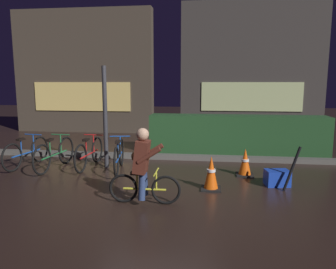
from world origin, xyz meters
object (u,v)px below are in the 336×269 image
object	(u,v)px
blue_crate	(277,178)
parked_bike_center_left	(89,153)
traffic_cone_near	(211,173)
parked_bike_center_right	(119,156)
traffic_cone_far	(245,163)
closed_umbrella	(292,169)
street_post	(105,118)
parked_bike_leftmost	(27,153)
cyclist	(143,166)
parked_bike_left_mid	(55,154)

from	to	relation	value
blue_crate	parked_bike_center_left	bearing A→B (deg)	168.42
traffic_cone_near	parked_bike_center_right	bearing A→B (deg)	153.67
traffic_cone_far	closed_umbrella	size ratio (longest dim) A/B	0.68
traffic_cone_near	blue_crate	bearing A→B (deg)	17.64
blue_crate	closed_umbrella	bearing A→B (deg)	-51.01
parked_bike_center_right	closed_umbrella	bearing A→B (deg)	-112.88
street_post	closed_umbrella	xyz separation A→B (m)	(3.87, -1.15, -0.76)
parked_bike_leftmost	closed_umbrella	xyz separation A→B (m)	(5.74, -0.99, 0.07)
traffic_cone_near	closed_umbrella	size ratio (longest dim) A/B	0.75
parked_bike_leftmost	traffic_cone_near	size ratio (longest dim) A/B	2.49
parked_bike_center_left	parked_bike_center_right	size ratio (longest dim) A/B	0.99
parked_bike_center_right	parked_bike_center_left	bearing A→B (deg)	64.16
parked_bike_leftmost	closed_umbrella	size ratio (longest dim) A/B	1.86
parked_bike_center_right	cyclist	bearing A→B (deg)	-162.50
parked_bike_center_left	cyclist	xyz separation A→B (m)	(1.68, -2.05, 0.29)
street_post	blue_crate	world-z (taller)	street_post
parked_bike_leftmost	cyclist	distance (m)	3.74
parked_bike_center_left	traffic_cone_near	size ratio (longest dim) A/B	2.53
parked_bike_center_right	closed_umbrella	world-z (taller)	closed_umbrella
closed_umbrella	blue_crate	bearing A→B (deg)	102.36
traffic_cone_far	closed_umbrella	xyz separation A→B (m)	(0.75, -0.87, 0.12)
parked_bike_center_left	traffic_cone_far	size ratio (longest dim) A/B	2.76
traffic_cone_near	traffic_cone_far	size ratio (longest dim) A/B	1.09
blue_crate	cyclist	bearing A→B (deg)	-152.60
street_post	cyclist	bearing A→B (deg)	-58.50
parked_bike_leftmost	traffic_cone_far	bearing A→B (deg)	-82.68
traffic_cone_near	blue_crate	distance (m)	1.33
cyclist	traffic_cone_far	bearing A→B (deg)	45.07
parked_bike_center_left	closed_umbrella	world-z (taller)	closed_umbrella
street_post	closed_umbrella	distance (m)	4.10
parked_bike_leftmost	parked_bike_center_right	size ratio (longest dim) A/B	0.97
parked_bike_left_mid	parked_bike_center_right	xyz separation A→B (m)	(1.50, -0.01, -0.00)
parked_bike_left_mid	traffic_cone_near	xyz separation A→B (m)	(3.52, -1.00, -0.04)
street_post	traffic_cone_near	world-z (taller)	street_post
street_post	blue_crate	distance (m)	3.91
traffic_cone_far	blue_crate	world-z (taller)	traffic_cone_far
cyclist	parked_bike_left_mid	bearing A→B (deg)	142.54
street_post	traffic_cone_far	size ratio (longest dim) A/B	3.99
closed_umbrella	traffic_cone_near	bearing A→B (deg)	159.23
blue_crate	parked_bike_leftmost	bearing A→B (deg)	172.43
street_post	closed_umbrella	size ratio (longest dim) A/B	2.73
street_post	blue_crate	size ratio (longest dim) A/B	5.28
parked_bike_center_left	traffic_cone_near	xyz separation A→B (m)	(2.79, -1.23, -0.03)
blue_crate	cyclist	distance (m)	2.70
parked_bike_left_mid	traffic_cone_far	xyz separation A→B (m)	(4.23, 0.02, -0.07)
street_post	parked_bike_left_mid	world-z (taller)	street_post
parked_bike_leftmost	parked_bike_center_right	xyz separation A→B (m)	(2.26, -0.14, 0.01)
street_post	traffic_cone_near	xyz separation A→B (m)	(2.41, -1.30, -0.86)
parked_bike_center_left	closed_umbrella	bearing A→B (deg)	-101.92
parked_bike_center_right	closed_umbrella	xyz separation A→B (m)	(3.48, -0.85, 0.06)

